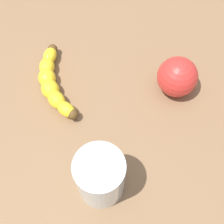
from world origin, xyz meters
The scene contains 4 objects.
wooden_tabletop centered at (0.00, 0.00, 1.50)cm, with size 120.00×120.00×3.00cm, color brown.
banana centered at (5.96, -7.16, 4.85)cm, with size 9.06×18.87×3.70cm.
smoothie_glass centered at (9.68, 16.35, 8.31)cm, with size 8.32×8.32×11.46cm.
apple_fruit centered at (-15.03, 7.91, 7.16)cm, with size 8.32×8.32×8.32cm, color red.
Camera 1 is at (16.43, 29.29, 59.44)cm, focal length 49.63 mm.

